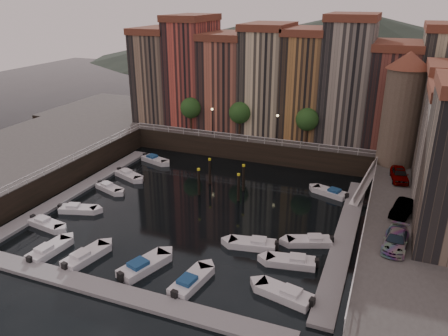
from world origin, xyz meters
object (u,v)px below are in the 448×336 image
at_px(mooring_pilings, 222,180).
at_px(boat_left_1, 77,209).
at_px(boat_left_0, 46,224).
at_px(car_b, 403,209).
at_px(car_a, 399,175).
at_px(corner_tower, 403,108).
at_px(boat_left_2, 109,188).
at_px(car_c, 396,241).
at_px(gangway, 366,181).

relative_size(mooring_pilings, boat_left_1, 1.24).
xyz_separation_m(boat_left_0, car_b, (34.48, 10.33, 3.34)).
height_order(mooring_pilings, car_a, car_a).
height_order(corner_tower, mooring_pilings, corner_tower).
relative_size(boat_left_2, car_b, 1.03).
relative_size(boat_left_2, car_a, 1.00).
height_order(mooring_pilings, car_c, car_c).
bearing_deg(gangway, mooring_pilings, -161.88).
bearing_deg(car_a, car_c, -97.93).
bearing_deg(gangway, car_a, -18.00).
xyz_separation_m(boat_left_2, car_a, (33.31, 8.93, 3.41)).
xyz_separation_m(mooring_pilings, boat_left_1, (-13.22, -10.90, -1.31)).
bearing_deg(boat_left_1, corner_tower, 15.82).
distance_m(mooring_pilings, car_a, 20.50).
relative_size(gangway, mooring_pilings, 1.51).
distance_m(corner_tower, boat_left_0, 42.69).
bearing_deg(boat_left_2, boat_left_1, -69.65).
bearing_deg(corner_tower, boat_left_1, -147.44).
bearing_deg(car_a, mooring_pilings, -176.12).
bearing_deg(corner_tower, car_b, -85.46).
bearing_deg(car_c, boat_left_0, -168.35).
bearing_deg(boat_left_0, mooring_pilings, 55.24).
xyz_separation_m(gangway, car_a, (3.55, -1.15, 1.82)).
relative_size(boat_left_1, car_b, 1.07).
xyz_separation_m(boat_left_0, boat_left_1, (0.81, 4.01, -0.00)).
bearing_deg(boat_left_1, car_b, -6.11).
height_order(car_a, car_b, car_a).
bearing_deg(boat_left_2, corner_tower, 43.07).
xyz_separation_m(corner_tower, gangway, (-2.90, -4.50, -8.28)).
xyz_separation_m(corner_tower, mooring_pilings, (-19.31, -9.87, -8.54)).
bearing_deg(mooring_pilings, boat_left_2, -160.57).
bearing_deg(boat_left_1, boat_left_2, 74.59).
bearing_deg(mooring_pilings, car_b, -12.62).
bearing_deg(car_a, boat_left_2, -173.04).
distance_m(boat_left_1, boat_left_2, 6.19).
relative_size(gangway, car_c, 1.80).
xyz_separation_m(boat_left_1, car_b, (33.67, 6.32, 3.35)).
xyz_separation_m(boat_left_2, car_b, (33.82, 0.13, 3.36)).
distance_m(mooring_pilings, boat_left_1, 17.18).
height_order(boat_left_2, car_b, car_b).
height_order(mooring_pilings, car_b, car_b).
distance_m(boat_left_2, car_a, 34.66).
relative_size(boat_left_0, car_b, 1.08).
bearing_deg(boat_left_2, car_b, 19.24).
distance_m(boat_left_2, car_c, 34.11).
height_order(mooring_pilings, boat_left_2, mooring_pilings).
bearing_deg(boat_left_2, car_a, 34.02).
bearing_deg(mooring_pilings, car_c, -28.89).
bearing_deg(boat_left_0, car_c, 15.00).
distance_m(boat_left_0, boat_left_2, 10.22).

